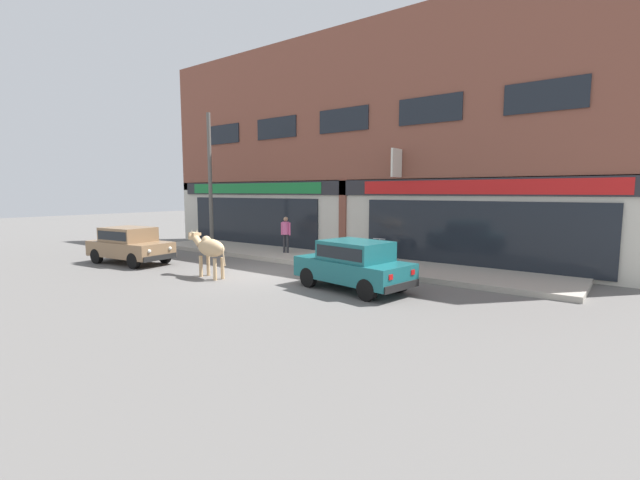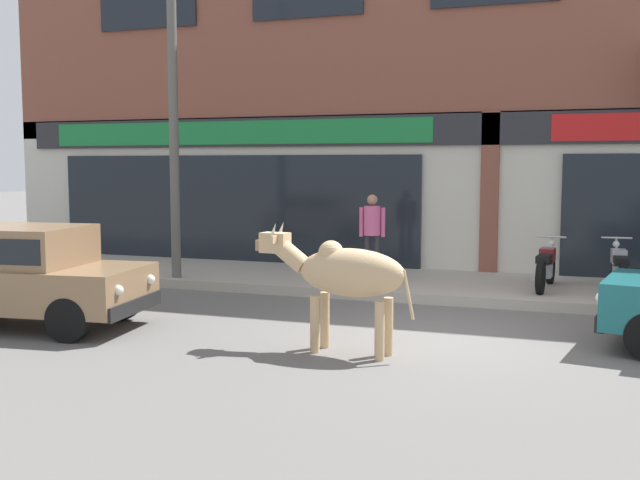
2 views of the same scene
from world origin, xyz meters
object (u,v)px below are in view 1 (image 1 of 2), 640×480
motorcycle_1 (372,253)px  pedestrian (286,231)px  car_0 (354,263)px  utility_pole (210,182)px  motorcycle_0 (343,251)px  cow (209,248)px  car_1 (130,243)px

motorcycle_1 → pedestrian: pedestrian is taller
car_0 → pedestrian: 6.97m
car_0 → utility_pole: (-9.47, 2.47, 2.51)m
motorcycle_0 → car_0: bearing=-52.2°
motorcycle_0 → pedestrian: (-3.22, 0.23, 0.60)m
cow → motorcycle_1: (3.38, 5.02, -0.44)m
cow → pedestrian: bearing=101.6°
cow → utility_pole: (-4.61, 3.83, 2.32)m
cow → car_1: size_ratio=0.57×
car_0 → motorcycle_0: car_0 is taller
car_1 → motorcycle_0: 8.60m
car_0 → car_1: bearing=-171.5°
motorcycle_1 → utility_pole: 8.53m
cow → pedestrian: size_ratio=1.34×
utility_pole → car_1: bearing=-93.9°
car_0 → utility_pole: utility_pole is taller
car_0 → motorcycle_0: size_ratio=2.09×
cow → motorcycle_0: cow is taller
car_0 → motorcycle_1: bearing=112.1°
motorcycle_0 → utility_pole: size_ratio=0.29×
cow → car_0: size_ratio=0.57×
cow → motorcycle_0: 5.31m
car_0 → motorcycle_1: car_0 is taller
car_1 → utility_pole: 4.66m
car_0 → car_1: same height
motorcycle_1 → utility_pole: size_ratio=0.29×
cow → pedestrian: pedestrian is taller
car_1 → motorcycle_0: (7.05, 4.92, -0.25)m
utility_pole → car_0: bearing=-14.6°
motorcycle_1 → utility_pole: bearing=-171.5°
car_1 → motorcycle_1: (8.25, 5.11, -0.25)m
car_0 → motorcycle_0: bearing=127.8°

